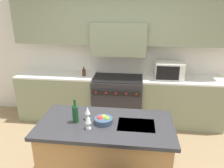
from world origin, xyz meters
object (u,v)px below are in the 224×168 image
wine_bottle (75,113)px  oil_bottle_on_counter (84,72)px  wine_glass_near (88,120)px  range_stove (118,100)px  wine_glass_far (87,111)px  microwave (169,70)px  fruit_bowl (104,120)px

wine_bottle → oil_bottle_on_counter: 1.70m
wine_glass_near → oil_bottle_on_counter: oil_bottle_on_counter is taller
range_stove → wine_glass_far: (-0.23, -1.62, 0.56)m
microwave → wine_glass_near: microwave is taller
wine_glass_far → fruit_bowl: bearing=-17.2°
wine_bottle → fruit_bowl: bearing=3.2°
wine_glass_far → oil_bottle_on_counter: (-0.43, 1.59, -0.00)m
microwave → wine_glass_far: (-1.18, -1.64, -0.08)m
oil_bottle_on_counter → fruit_bowl: bearing=-68.6°
microwave → fruit_bowl: bearing=-119.6°
range_stove → wine_bottle: bearing=-101.8°
microwave → wine_glass_far: 2.02m
range_stove → fruit_bowl: size_ratio=4.29×
wine_glass_near → microwave: bearing=58.8°
microwave → wine_bottle: 2.16m
range_stove → oil_bottle_on_counter: bearing=-177.5°
range_stove → wine_glass_near: bearing=-95.2°
microwave → oil_bottle_on_counter: bearing=-178.3°
microwave → oil_bottle_on_counter: (-1.61, -0.05, -0.09)m
wine_bottle → oil_bottle_on_counter: bearing=100.4°
microwave → wine_glass_far: microwave is taller
wine_glass_near → wine_glass_far: bearing=105.0°
wine_bottle → fruit_bowl: size_ratio=1.37×
range_stove → microwave: microwave is taller
range_stove → fruit_bowl: bearing=-90.5°
fruit_bowl → wine_glass_near: bearing=-135.7°
wine_glass_far → oil_bottle_on_counter: size_ratio=0.94×
microwave → fruit_bowl: size_ratio=2.32×
microwave → fruit_bowl: (-0.97, -1.70, -0.16)m
fruit_bowl → wine_bottle: bearing=-176.8°
microwave → range_stove: bearing=-178.9°
range_stove → wine_glass_near: size_ratio=5.59×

